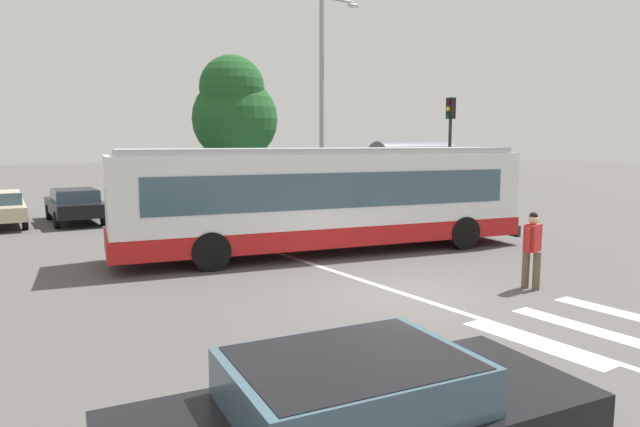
{
  "coord_description": "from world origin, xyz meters",
  "views": [
    {
      "loc": [
        -8.1,
        -8.87,
        3.26
      ],
      "look_at": [
        0.51,
        3.83,
        1.3
      ],
      "focal_mm": 31.88,
      "sensor_mm": 36.0,
      "label": 1
    }
  ],
  "objects_px": {
    "background_tree_right": "(234,110)",
    "pedestrian_crossing_street": "(532,246)",
    "parked_car_blue": "(141,199)",
    "parked_car_white": "(255,193)",
    "city_transit_bus": "(325,199)",
    "parked_car_black": "(75,204)",
    "traffic_light_far_corner": "(450,138)",
    "parked_car_charcoal": "(204,196)",
    "parked_car_teal": "(299,190)",
    "foreground_sedan": "(356,417)",
    "twin_arm_street_lamp": "(322,83)",
    "bus_stop_shelter": "(413,160)"
  },
  "relations": [
    {
      "from": "parked_car_blue",
      "to": "twin_arm_street_lamp",
      "type": "distance_m",
      "value": 9.31
    },
    {
      "from": "parked_car_black",
      "to": "pedestrian_crossing_street",
      "type": "bearing_deg",
      "value": -69.65
    },
    {
      "from": "parked_car_charcoal",
      "to": "parked_car_teal",
      "type": "relative_size",
      "value": 1.02
    },
    {
      "from": "parked_car_white",
      "to": "background_tree_right",
      "type": "relative_size",
      "value": 0.6
    },
    {
      "from": "traffic_light_far_corner",
      "to": "background_tree_right",
      "type": "xyz_separation_m",
      "value": [
        -5.12,
        10.78,
        1.5
      ]
    },
    {
      "from": "traffic_light_far_corner",
      "to": "parked_car_charcoal",
      "type": "bearing_deg",
      "value": 141.62
    },
    {
      "from": "parked_car_white",
      "to": "background_tree_right",
      "type": "xyz_separation_m",
      "value": [
        0.76,
        3.76,
        4.14
      ]
    },
    {
      "from": "city_transit_bus",
      "to": "parked_car_black",
      "type": "relative_size",
      "value": 2.72
    },
    {
      "from": "parked_car_white",
      "to": "background_tree_right",
      "type": "height_order",
      "value": "background_tree_right"
    },
    {
      "from": "foreground_sedan",
      "to": "parked_car_white",
      "type": "relative_size",
      "value": 1.01
    },
    {
      "from": "parked_car_blue",
      "to": "traffic_light_far_corner",
      "type": "distance_m",
      "value": 13.74
    },
    {
      "from": "parked_car_blue",
      "to": "twin_arm_street_lamp",
      "type": "relative_size",
      "value": 0.5
    },
    {
      "from": "parked_car_charcoal",
      "to": "pedestrian_crossing_street",
      "type": "bearing_deg",
      "value": -87.5
    },
    {
      "from": "parked_car_blue",
      "to": "parked_car_white",
      "type": "bearing_deg",
      "value": -2.52
    },
    {
      "from": "pedestrian_crossing_street",
      "to": "parked_car_black",
      "type": "bearing_deg",
      "value": 110.35
    },
    {
      "from": "foreground_sedan",
      "to": "bus_stop_shelter",
      "type": "xyz_separation_m",
      "value": [
        15.22,
        15.41,
        1.65
      ]
    },
    {
      "from": "parked_car_charcoal",
      "to": "parked_car_teal",
      "type": "bearing_deg",
      "value": 2.63
    },
    {
      "from": "parked_car_charcoal",
      "to": "parked_car_white",
      "type": "distance_m",
      "value": 2.74
    },
    {
      "from": "parked_car_black",
      "to": "bus_stop_shelter",
      "type": "distance_m",
      "value": 14.66
    },
    {
      "from": "parked_car_blue",
      "to": "traffic_light_far_corner",
      "type": "height_order",
      "value": "traffic_light_far_corner"
    },
    {
      "from": "city_transit_bus",
      "to": "parked_car_teal",
      "type": "bearing_deg",
      "value": 61.47
    },
    {
      "from": "pedestrian_crossing_street",
      "to": "parked_car_charcoal",
      "type": "bearing_deg",
      "value": 92.5
    },
    {
      "from": "foreground_sedan",
      "to": "bus_stop_shelter",
      "type": "bearing_deg",
      "value": 45.37
    },
    {
      "from": "parked_car_charcoal",
      "to": "bus_stop_shelter",
      "type": "bearing_deg",
      "value": -31.43
    },
    {
      "from": "city_transit_bus",
      "to": "pedestrian_crossing_street",
      "type": "height_order",
      "value": "city_transit_bus"
    },
    {
      "from": "city_transit_bus",
      "to": "foreground_sedan",
      "type": "xyz_separation_m",
      "value": [
        -6.37,
        -9.73,
        -0.82
      ]
    },
    {
      "from": "foreground_sedan",
      "to": "twin_arm_street_lamp",
      "type": "xyz_separation_m",
      "value": [
        10.94,
        16.6,
        4.95
      ]
    },
    {
      "from": "city_transit_bus",
      "to": "pedestrian_crossing_street",
      "type": "distance_m",
      "value": 6.22
    },
    {
      "from": "foreground_sedan",
      "to": "parked_car_white",
      "type": "height_order",
      "value": "same"
    },
    {
      "from": "twin_arm_street_lamp",
      "to": "background_tree_right",
      "type": "bearing_deg",
      "value": 93.03
    },
    {
      "from": "parked_car_blue",
      "to": "bus_stop_shelter",
      "type": "bearing_deg",
      "value": -26.47
    },
    {
      "from": "city_transit_bus",
      "to": "parked_car_charcoal",
      "type": "bearing_deg",
      "value": 86.48
    },
    {
      "from": "background_tree_right",
      "to": "pedestrian_crossing_street",
      "type": "bearing_deg",
      "value": -97.64
    },
    {
      "from": "traffic_light_far_corner",
      "to": "background_tree_right",
      "type": "distance_m",
      "value": 12.03
    },
    {
      "from": "parked_car_charcoal",
      "to": "traffic_light_far_corner",
      "type": "height_order",
      "value": "traffic_light_far_corner"
    },
    {
      "from": "city_transit_bus",
      "to": "background_tree_right",
      "type": "xyz_separation_m",
      "value": [
        4.16,
        14.64,
        3.32
      ]
    },
    {
      "from": "city_transit_bus",
      "to": "parked_car_blue",
      "type": "xyz_separation_m",
      "value": [
        -2.07,
        11.12,
        -0.82
      ]
    },
    {
      "from": "parked_car_blue",
      "to": "twin_arm_street_lamp",
      "type": "bearing_deg",
      "value": -32.61
    },
    {
      "from": "parked_car_teal",
      "to": "background_tree_right",
      "type": "relative_size",
      "value": 0.59
    },
    {
      "from": "twin_arm_street_lamp",
      "to": "parked_car_teal",
      "type": "bearing_deg",
      "value": 71.35
    },
    {
      "from": "parked_car_blue",
      "to": "parked_car_white",
      "type": "height_order",
      "value": "same"
    },
    {
      "from": "pedestrian_crossing_street",
      "to": "parked_car_teal",
      "type": "relative_size",
      "value": 0.38
    },
    {
      "from": "bus_stop_shelter",
      "to": "twin_arm_street_lamp",
      "type": "height_order",
      "value": "twin_arm_street_lamp"
    },
    {
      "from": "city_transit_bus",
      "to": "parked_car_black",
      "type": "height_order",
      "value": "city_transit_bus"
    },
    {
      "from": "city_transit_bus",
      "to": "pedestrian_crossing_street",
      "type": "xyz_separation_m",
      "value": [
        1.39,
        -6.03,
        -0.62
      ]
    },
    {
      "from": "pedestrian_crossing_street",
      "to": "parked_car_black",
      "type": "xyz_separation_m",
      "value": [
        -6.21,
        16.74,
        -0.2
      ]
    },
    {
      "from": "city_transit_bus",
      "to": "bus_stop_shelter",
      "type": "xyz_separation_m",
      "value": [
        8.85,
        5.69,
        0.83
      ]
    },
    {
      "from": "city_transit_bus",
      "to": "background_tree_right",
      "type": "bearing_deg",
      "value": 74.14
    },
    {
      "from": "parked_car_charcoal",
      "to": "traffic_light_far_corner",
      "type": "relative_size",
      "value": 0.91
    },
    {
      "from": "parked_car_black",
      "to": "traffic_light_far_corner",
      "type": "xyz_separation_m",
      "value": [
        14.11,
        -6.85,
        2.64
      ]
    }
  ]
}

